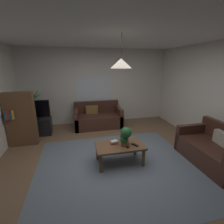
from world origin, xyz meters
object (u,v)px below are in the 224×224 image
(couch_under_window, at_px, (98,119))
(pendant_lamp, at_px, (121,63))
(remote_on_table_0, at_px, (126,146))
(book_on_table_0, at_px, (114,143))
(book_on_table_1, at_px, (114,142))
(remote_on_table_1, at_px, (135,145))
(couch_right_side, at_px, (214,151))
(tv_stand, at_px, (36,127))
(bookshelf_corner, at_px, (21,119))
(tv, at_px, (33,110))
(book_on_table_2, at_px, (114,141))
(potted_plant_on_table, at_px, (125,136))
(coffee_table, at_px, (120,148))
(potted_palm_corner, at_px, (32,112))

(couch_under_window, bearing_deg, pendant_lamp, -86.45)
(remote_on_table_0, bearing_deg, book_on_table_0, -46.14)
(book_on_table_1, relative_size, remote_on_table_1, 0.78)
(couch_right_side, relative_size, tv_stand, 1.57)
(book_on_table_1, xyz_separation_m, bookshelf_corner, (-2.14, 1.31, 0.24))
(tv, distance_m, pendant_lamp, 3.12)
(remote_on_table_0, bearing_deg, couch_under_window, -92.13)
(couch_under_window, relative_size, book_on_table_2, 10.86)
(tv, bearing_deg, remote_on_table_1, -41.02)
(remote_on_table_0, bearing_deg, couch_right_side, 160.93)
(couch_right_side, bearing_deg, tv, -121.00)
(bookshelf_corner, bearing_deg, book_on_table_0, -31.64)
(potted_plant_on_table, distance_m, tv_stand, 2.99)
(tv_stand, bearing_deg, potted_plant_on_table, -43.33)
(couch_under_window, xyz_separation_m, potted_plant_on_table, (0.24, -2.30, 0.37))
(couch_under_window, bearing_deg, tv_stand, -172.04)
(coffee_table, relative_size, book_on_table_0, 6.58)
(book_on_table_0, relative_size, potted_plant_on_table, 0.37)
(couch_under_window, bearing_deg, coffee_table, -86.45)
(coffee_table, height_order, book_on_table_0, book_on_table_0)
(book_on_table_2, height_order, potted_palm_corner, potted_palm_corner)
(book_on_table_2, height_order, remote_on_table_1, book_on_table_2)
(couch_right_side, xyz_separation_m, remote_on_table_1, (-1.66, 0.36, 0.16))
(couch_right_side, bearing_deg, potted_plant_on_table, -102.13)
(coffee_table, xyz_separation_m, tv_stand, (-2.06, 1.99, -0.10))
(couch_under_window, relative_size, remote_on_table_1, 9.75)
(couch_under_window, relative_size, bookshelf_corner, 1.11)
(couch_under_window, xyz_separation_m, couch_right_side, (2.10, -2.70, 0.00))
(tv, relative_size, pendant_lamp, 1.53)
(book_on_table_1, relative_size, remote_on_table_0, 0.78)
(remote_on_table_0, xyz_separation_m, potted_plant_on_table, (-0.02, 0.05, 0.21))
(couch_under_window, relative_size, potted_plant_on_table, 3.78)
(remote_on_table_0, relative_size, pendant_lamp, 0.27)
(remote_on_table_1, bearing_deg, book_on_table_2, -48.36)
(book_on_table_1, xyz_separation_m, potted_palm_corner, (-2.10, 2.31, 0.16))
(remote_on_table_0, relative_size, tv_stand, 0.18)
(couch_under_window, bearing_deg, bookshelf_corner, -157.67)
(couch_right_side, bearing_deg, book_on_table_1, -104.50)
(potted_palm_corner, bearing_deg, book_on_table_0, -47.87)
(remote_on_table_1, bearing_deg, tv, -67.28)
(couch_right_side, xyz_separation_m, coffee_table, (-1.96, 0.45, 0.08))
(tv_stand, distance_m, potted_palm_corner, 0.57)
(book_on_table_1, relative_size, tv_stand, 0.14)
(couch_right_side, relative_size, remote_on_table_0, 8.85)
(book_on_table_0, xyz_separation_m, bookshelf_corner, (-2.13, 1.31, 0.27))
(coffee_table, bearing_deg, book_on_table_0, 144.32)
(pendant_lamp, bearing_deg, potted_plant_on_table, -25.02)
(tv_stand, relative_size, tv, 0.99)
(book_on_table_0, distance_m, potted_plant_on_table, 0.32)
(book_on_table_2, bearing_deg, couch_under_window, 90.97)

